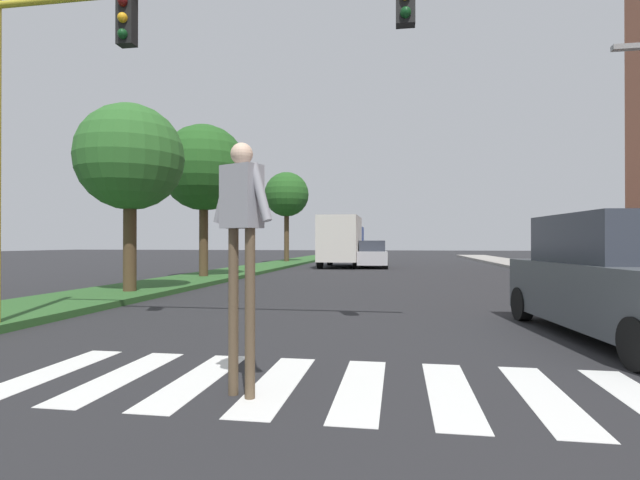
{
  "coord_description": "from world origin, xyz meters",
  "views": [
    {
      "loc": [
        0.39,
        3.94,
        1.51
      ],
      "look_at": [
        -2.22,
        19.91,
        1.6
      ],
      "focal_mm": 27.0,
      "sensor_mm": 36.0,
      "label": 1
    }
  ],
  "objects": [
    {
      "name": "tree_distant",
      "position": [
        -7.74,
        38.43,
        5.03
      ],
      "size": [
        3.27,
        3.27,
        6.56
      ],
      "color": "#4C3823",
      "rests_on": "median_strip"
    },
    {
      "name": "sedan_midblock",
      "position": [
        -1.21,
        33.1,
        0.76
      ],
      "size": [
        2.05,
        4.3,
        1.64
      ],
      "color": "#B7B7BC",
      "rests_on": "ground_plane"
    },
    {
      "name": "median_strip",
      "position": [
        -7.49,
        28.0,
        0.07
      ],
      "size": [
        2.81,
        64.0,
        0.15
      ],
      "primitive_type": "cube",
      "color": "#2D5B28",
      "rests_on": "ground_plane"
    },
    {
      "name": "tree_mid",
      "position": [
        -7.09,
        16.44,
        3.9
      ],
      "size": [
        2.99,
        2.99,
        5.27
      ],
      "color": "#4C3823",
      "rests_on": "median_strip"
    },
    {
      "name": "suv_crossing",
      "position": [
        3.82,
        12.09,
        0.93
      ],
      "size": [
        2.45,
        4.79,
        1.97
      ],
      "color": "#474C51",
      "rests_on": "ground_plane"
    },
    {
      "name": "pedestrian_performer",
      "position": [
        -1.13,
        8.46,
        1.66
      ],
      "size": [
        0.71,
        0.39,
        2.49
      ],
      "color": "brown",
      "rests_on": "ground_plane"
    },
    {
      "name": "sidewalk_right",
      "position": [
        8.38,
        28.0,
        0.07
      ],
      "size": [
        3.0,
        64.0,
        0.15
      ],
      "primitive_type": "cube",
      "color": "#9E9991",
      "rests_on": "ground_plane"
    },
    {
      "name": "tree_far",
      "position": [
        -7.47,
        22.53,
        4.55
      ],
      "size": [
        3.5,
        3.5,
        6.18
      ],
      "color": "#4C3823",
      "rests_on": "median_strip"
    },
    {
      "name": "crosswalk",
      "position": [
        0.0,
        8.94,
        0.0
      ],
      "size": [
        7.65,
        2.2,
        0.01
      ],
      "color": "silver",
      "rests_on": "ground_plane"
    },
    {
      "name": "traffic_light_gantry",
      "position": [
        -4.02,
        11.08,
        4.33
      ],
      "size": [
        8.17,
        0.3,
        6.0
      ],
      "color": "gold",
      "rests_on": "median_strip"
    },
    {
      "name": "ground_plane",
      "position": [
        0.0,
        30.0,
        0.0
      ],
      "size": [
        140.0,
        140.0,
        0.0
      ],
      "primitive_type": "plane",
      "color": "#262628"
    },
    {
      "name": "truck_box_delivery",
      "position": [
        -3.1,
        33.59,
        1.63
      ],
      "size": [
        2.4,
        6.2,
        3.1
      ],
      "color": "navy",
      "rests_on": "ground_plane"
    }
  ]
}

